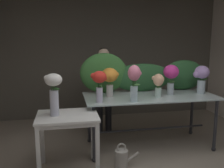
% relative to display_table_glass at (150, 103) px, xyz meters
% --- Properties ---
extents(ground_plane, '(7.35, 7.35, 0.00)m').
position_rel_display_table_glass_xyz_m(ground_plane, '(-0.31, 0.24, -0.74)').
color(ground_plane, gray).
extents(wall_back, '(5.11, 0.12, 2.84)m').
position_rel_display_table_glass_xyz_m(wall_back, '(-0.31, 1.91, 0.68)').
color(wall_back, '#5B564C').
rests_on(wall_back, ground).
extents(display_table_glass, '(2.11, 0.94, 0.87)m').
position_rel_display_table_glass_xyz_m(display_table_glass, '(0.00, 0.00, 0.00)').
color(display_table_glass, silver).
rests_on(display_table_glass, ground).
extents(side_table_white, '(0.80, 0.62, 0.78)m').
position_rel_display_table_glass_xyz_m(side_table_white, '(-1.32, -0.54, -0.06)').
color(side_table_white, white).
rests_on(side_table_white, ground).
extents(florist, '(0.59, 0.24, 1.61)m').
position_rel_display_table_glass_xyz_m(florist, '(-0.63, 0.81, 0.25)').
color(florist, '#232328').
rests_on(florist, ground).
extents(foliage_backdrop, '(2.23, 0.28, 0.67)m').
position_rel_display_table_glass_xyz_m(foliage_backdrop, '(-0.03, 0.35, 0.41)').
color(foliage_backdrop, '#387033').
rests_on(foliage_backdrop, display_table_glass).
extents(vase_lilac_snapdragons, '(0.28, 0.24, 0.46)m').
position_rel_display_table_glass_xyz_m(vase_lilac_snapdragons, '(0.89, 0.00, 0.40)').
color(vase_lilac_snapdragons, silver).
rests_on(vase_lilac_snapdragons, display_table_glass).
extents(vase_scarlet_carnations, '(0.24, 0.21, 0.45)m').
position_rel_display_table_glass_xyz_m(vase_scarlet_carnations, '(-0.87, -0.29, 0.42)').
color(vase_scarlet_carnations, silver).
rests_on(vase_scarlet_carnations, display_table_glass).
extents(vase_peach_hydrangea, '(0.20, 0.16, 0.37)m').
position_rel_display_table_glass_xyz_m(vase_peach_hydrangea, '(0.09, -0.12, 0.34)').
color(vase_peach_hydrangea, silver).
rests_on(vase_peach_hydrangea, display_table_glass).
extents(vase_magenta_anemones, '(0.25, 0.25, 0.49)m').
position_rel_display_table_glass_xyz_m(vase_magenta_anemones, '(0.34, -0.01, 0.44)').
color(vase_magenta_anemones, silver).
rests_on(vase_magenta_anemones, display_table_glass).
extents(vase_rosy_roses, '(0.21, 0.19, 0.53)m').
position_rel_display_table_glass_xyz_m(vase_rosy_roses, '(-0.37, -0.34, 0.44)').
color(vase_rosy_roses, silver).
rests_on(vase_rosy_roses, display_table_glass).
extents(vase_sunset_dahlias, '(0.28, 0.26, 0.45)m').
position_rel_display_table_glass_xyz_m(vase_sunset_dahlias, '(-0.65, 0.03, 0.42)').
color(vase_sunset_dahlias, silver).
rests_on(vase_sunset_dahlias, display_table_glass).
extents(vase_white_roses_tall, '(0.23, 0.22, 0.55)m').
position_rel_display_table_glass_xyz_m(vase_white_roses_tall, '(-1.48, -0.54, 0.37)').
color(vase_white_roses_tall, silver).
rests_on(vase_white_roses_tall, side_table_white).
extents(watering_can, '(0.35, 0.18, 0.34)m').
position_rel_display_table_glass_xyz_m(watering_can, '(-0.60, -0.58, -0.62)').
color(watering_can, '#B7B2A8').
rests_on(watering_can, ground).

